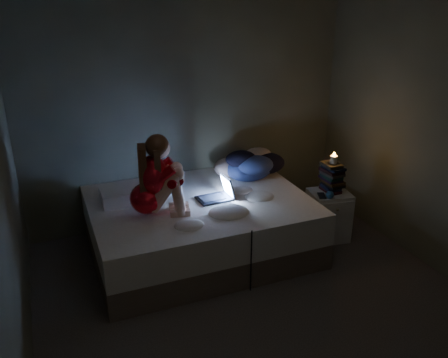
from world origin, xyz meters
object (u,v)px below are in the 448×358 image
candle (334,161)px  phone (324,196)px  nightstand (328,215)px  laptop (214,188)px  bed (200,226)px  woman (145,176)px

candle → phone: (-0.15, -0.09, -0.33)m
nightstand → phone: phone is taller
laptop → phone: laptop is taller
bed → nightstand: 1.38m
nightstand → phone: bearing=-142.5°
woman → candle: size_ratio=9.51×
bed → candle: (1.37, -0.22, 0.57)m
bed → woman: woman is taller
candle → bed: bearing=170.9°
laptop → nightstand: size_ratio=0.64×
woman → phone: bearing=6.0°
candle → phone: candle is taller
laptop → phone: 1.13m
phone → woman: bearing=-173.0°
bed → candle: 1.51m
bed → laptop: size_ratio=6.22×
phone → bed: bearing=178.6°
candle → phone: bearing=-148.3°
woman → laptop: woman is taller
phone → candle: bearing=44.6°
nightstand → bed: bearing=178.7°
candle → woman: bearing=177.3°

